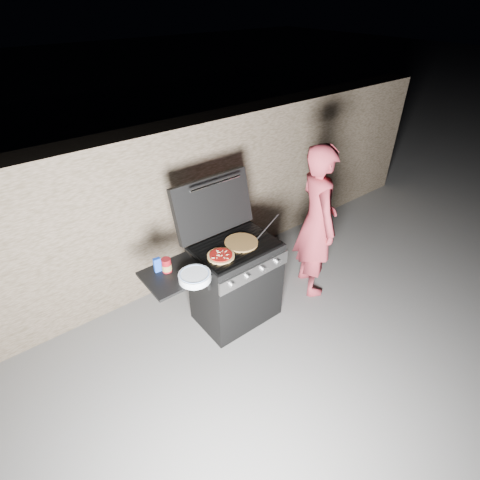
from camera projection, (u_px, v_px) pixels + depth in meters
ground at (236, 314)px, 4.03m from camera, size 50.00×50.00×0.00m
stone_wall at (179, 204)px, 4.21m from camera, size 8.00×0.35×1.80m
gas_grill at (216, 292)px, 3.65m from camera, size 1.34×0.79×0.91m
pizza_topped at (221, 255)px, 3.37m from camera, size 0.25×0.25×0.03m
pizza_plain at (241, 242)px, 3.54m from camera, size 0.36×0.36×0.02m
sauce_jar at (166, 265)px, 3.18m from camera, size 0.09×0.09×0.13m
blue_carton at (157, 265)px, 3.18m from camera, size 0.06×0.04×0.13m
plate_stack at (195, 277)px, 3.10m from camera, size 0.36×0.36×0.06m
person at (317, 222)px, 3.96m from camera, size 0.64×0.74×1.73m
tongs at (267, 228)px, 3.69m from camera, size 0.44×0.15×0.09m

